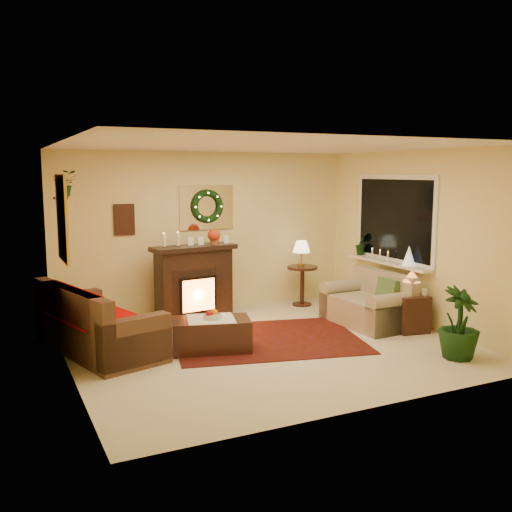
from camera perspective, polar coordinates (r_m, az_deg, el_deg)
name	(u,v)px	position (r m, az deg, el deg)	size (l,w,h in m)	color
floor	(267,345)	(7.64, 1.14, -8.91)	(5.00, 5.00, 0.00)	beige
ceiling	(268,146)	(7.30, 1.20, 10.96)	(5.00, 5.00, 0.00)	white
wall_back	(207,232)	(9.41, -4.97, 2.43)	(5.00, 5.00, 0.00)	#EFD88C
wall_front	(375,277)	(5.47, 11.77, -2.04)	(5.00, 5.00, 0.00)	#EFD88C
wall_left	(66,261)	(6.64, -18.51, -0.47)	(4.50, 4.50, 0.00)	#EFD88C
wall_right	(419,239)	(8.76, 15.97, 1.69)	(4.50, 4.50, 0.00)	#EFD88C
area_rug	(267,339)	(7.89, 1.14, -8.31)	(2.50, 1.88, 0.01)	maroon
sofa	(99,318)	(7.57, -15.40, -6.01)	(0.88, 2.01, 0.86)	#56291C
red_throw	(92,315)	(7.67, -16.05, -5.65)	(0.86, 1.40, 0.02)	red
fireplace	(194,284)	(8.95, -6.22, -2.75)	(1.18, 0.37, 1.08)	#341E1A
poinsettia	(214,235)	(8.92, -4.24, 2.11)	(0.20, 0.20, 0.20)	#BB3115
mantel_candle_a	(164,240)	(8.68, -9.20, 1.58)	(0.06, 0.06, 0.19)	beige
mantel_candle_b	(178,239)	(8.77, -7.81, 1.69)	(0.07, 0.07, 0.20)	white
mantel_mirror	(207,208)	(9.36, -4.96, 4.85)	(0.92, 0.02, 0.72)	white
wreath	(208,206)	(9.32, -4.87, 4.96)	(0.55, 0.55, 0.11)	#194719
wall_art	(124,220)	(8.99, -13.05, 3.57)	(0.32, 0.03, 0.48)	#381E11
gold_mirror	(62,218)	(6.89, -18.83, 3.59)	(0.03, 0.84, 1.00)	gold
hanging_plant	(65,196)	(7.64, -18.52, 5.69)	(0.33, 0.28, 0.36)	#194719
loveseat	(367,297)	(8.70, 11.01, -4.06)	(0.79, 1.36, 0.79)	#9B8F6C
window_frame	(395,219)	(9.14, 13.69, 3.62)	(0.03, 1.86, 1.36)	white
window_glass	(394,219)	(9.13, 13.61, 3.62)	(0.02, 1.70, 1.22)	black
window_sill	(388,262)	(9.16, 13.03, -0.64)	(0.22, 1.86, 0.04)	white
mini_tree	(409,256)	(8.76, 15.05, 0.02)	(0.20, 0.20, 0.30)	white
sill_plant	(362,244)	(9.72, 10.51, 1.23)	(0.27, 0.22, 0.49)	#27581D
side_table_round	(302,287)	(9.83, 4.64, -3.07)	(0.52, 0.52, 0.68)	black
lamp_cream	(301,255)	(9.72, 4.56, 0.13)	(0.29, 0.29, 0.45)	#FFF2B5
end_table_square	(410,313)	(8.52, 15.13, -5.51)	(0.43, 0.43, 0.53)	black
lamp_tiffany	(412,280)	(8.43, 15.30, -2.35)	(0.26, 0.26, 0.38)	orange
coffee_table	(211,335)	(7.38, -4.52, -7.86)	(0.99, 0.54, 0.42)	black
fruit_bowl	(212,317)	(7.32, -4.38, -6.06)	(0.23, 0.23, 0.05)	silver
floor_palm	(459,323)	(7.43, 19.66, -6.31)	(1.49, 1.49, 2.65)	#1F511D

